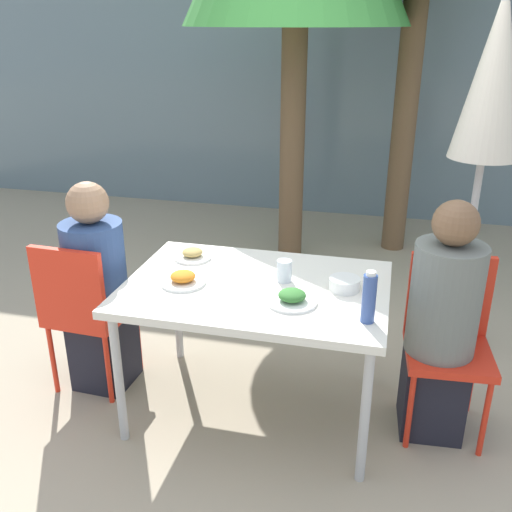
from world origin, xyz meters
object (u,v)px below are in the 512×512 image
object	(u,v)px
drinking_cup	(284,271)
person_right	(441,328)
chair_left	(83,306)
closed_umbrella	(492,90)
person_left	(98,293)
chair_right	(448,331)
salad_bowl	(345,284)
bottle	(369,298)

from	to	relation	value
drinking_cup	person_right	bearing A→B (deg)	-0.65
chair_left	closed_umbrella	distance (m)	2.50
chair_left	person_left	xyz separation A→B (m)	(0.05, 0.08, 0.04)
person_left	drinking_cup	size ratio (longest dim) A/B	10.82
chair_right	person_right	size ratio (longest dim) A/B	0.73
chair_left	salad_bowl	size ratio (longest dim) A/B	5.94
chair_left	chair_right	size ratio (longest dim) A/B	1.00
person_left	salad_bowl	distance (m)	1.33
bottle	person_right	bearing A→B (deg)	42.38
person_left	closed_umbrella	distance (m)	2.41
chair_left	person_right	size ratio (longest dim) A/B	0.73
chair_right	bottle	xyz separation A→B (m)	(-0.38, -0.39, 0.33)
person_left	salad_bowl	world-z (taller)	person_left
person_left	person_right	bearing A→B (deg)	3.33
chair_left	closed_umbrella	xyz separation A→B (m)	(2.02, 1.02, 1.05)
closed_umbrella	person_right	bearing A→B (deg)	-101.92
bottle	salad_bowl	distance (m)	0.33
closed_umbrella	salad_bowl	size ratio (longest dim) A/B	14.33
chair_left	drinking_cup	bearing A→B (deg)	8.46
chair_right	drinking_cup	bearing A→B (deg)	1.20
person_right	drinking_cup	bearing A→B (deg)	-4.75
person_left	chair_right	world-z (taller)	person_left
chair_left	person_left	world-z (taller)	person_left
drinking_cup	chair_right	bearing A→B (deg)	5.30
chair_left	chair_right	distance (m)	1.88
person_right	drinking_cup	size ratio (longest dim) A/B	11.06
chair_left	bottle	xyz separation A→B (m)	(1.49, -0.21, 0.33)
person_left	bottle	world-z (taller)	person_left
chair_right	person_left	bearing A→B (deg)	-0.72
person_right	drinking_cup	xyz separation A→B (m)	(-0.76, 0.01, 0.21)
person_left	chair_right	xyz separation A→B (m)	(1.82, 0.11, -0.04)
person_left	bottle	bearing A→B (deg)	-8.65
person_left	closed_umbrella	size ratio (longest dim) A/B	0.56
drinking_cup	chair_left	bearing A→B (deg)	-174.10
salad_bowl	chair_right	bearing A→B (deg)	11.36
chair_right	person_right	world-z (taller)	person_right
bottle	chair_right	bearing A→B (deg)	45.71
chair_left	person_left	bearing A→B (deg)	57.99
closed_umbrella	salad_bowl	distance (m)	1.40
bottle	drinking_cup	distance (m)	0.53
chair_right	person_right	distance (m)	0.11
chair_left	chair_right	world-z (taller)	same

